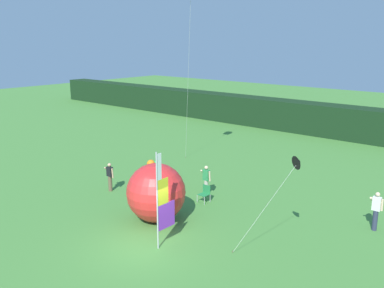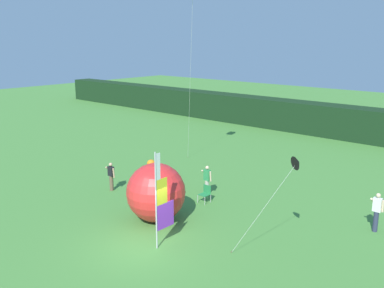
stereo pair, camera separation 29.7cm
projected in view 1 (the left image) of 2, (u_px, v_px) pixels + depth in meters
name	position (u px, v px, depth m)	size (l,w,h in m)	color
ground_plane	(145.00, 246.00, 17.71)	(120.00, 120.00, 0.00)	#478438
distant_treeline	(362.00, 124.00, 35.73)	(80.00, 2.40, 2.73)	black
banner_flag	(162.00, 202.00, 17.29)	(0.06, 1.03, 4.07)	#B7B7BC
person_near_banner	(206.00, 180.00, 23.29)	(0.55, 0.48, 1.67)	#B7B2A3
person_mid_field	(376.00, 210.00, 18.98)	(0.55, 0.48, 1.79)	#2D334C
person_far_left	(158.00, 182.00, 22.96)	(0.55, 0.48, 1.60)	#2D334C
person_far_right	(110.00, 176.00, 23.96)	(0.55, 0.48, 1.62)	brown
inflatable_balloon	(156.00, 192.00, 19.92)	(2.77, 2.77, 2.79)	red
folding_chair	(205.00, 193.00, 22.41)	(0.51, 0.51, 0.89)	#BCBCC1
kite_black_delta_1	(298.00, 163.00, 16.31)	(2.16, 1.85, 4.06)	brown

